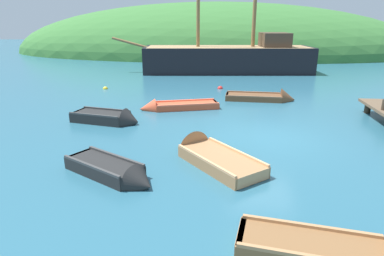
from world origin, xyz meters
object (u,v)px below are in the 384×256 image
rowboat_far (110,119)px  rowboat_outer_left (208,156)px  rowboat_outer_right (114,173)px  sailing_ship (229,62)px  buoy_yellow (105,89)px  buoy_red (220,89)px  rowboat_portside (174,107)px  rowboat_near_dock (266,99)px

rowboat_far → rowboat_outer_left: size_ratio=0.91×
rowboat_outer_right → rowboat_outer_left: rowboat_outer_left is taller
rowboat_far → sailing_ship: bearing=82.9°
buoy_yellow → buoy_red: size_ratio=0.90×
sailing_ship → buoy_red: 7.26m
rowboat_far → rowboat_outer_left: 5.64m
rowboat_outer_left → buoy_yellow: (-7.23, 10.40, -0.12)m
sailing_ship → rowboat_portside: sailing_ship is taller
sailing_ship → buoy_red: (-0.49, -7.20, -0.82)m
sailing_ship → rowboat_outer_left: size_ratio=4.80×
rowboat_outer_right → buoy_red: rowboat_outer_right is taller
rowboat_outer_left → buoy_red: size_ratio=9.79×
sailing_ship → rowboat_near_dock: bearing=95.4°
rowboat_near_dock → buoy_red: 3.90m
sailing_ship → rowboat_portside: bearing=71.8°
rowboat_outer_left → buoy_red: (0.02, 11.31, -0.12)m
buoy_yellow → sailing_ship: bearing=46.3°
rowboat_portside → buoy_yellow: (-5.14, 4.40, -0.08)m
rowboat_outer_left → buoy_yellow: 12.67m
rowboat_outer_right → buoy_yellow: bearing=141.3°
rowboat_outer_right → rowboat_far: (-1.92, 5.00, 0.02)m
buoy_yellow → buoy_red: 7.31m
sailing_ship → rowboat_outer_left: 18.53m
buoy_yellow → rowboat_far: bearing=-68.0°
rowboat_portside → rowboat_near_dock: (4.72, 2.41, 0.00)m
sailing_ship → buoy_yellow: size_ratio=51.91×
rowboat_far → buoy_red: rowboat_far is taller
rowboat_outer_right → rowboat_outer_left: 2.93m
rowboat_portside → buoy_red: 5.72m
rowboat_portside → rowboat_near_dock: 5.30m
rowboat_outer_left → rowboat_far: bearing=11.3°
rowboat_portside → buoy_yellow: bearing=-57.8°
buoy_yellow → rowboat_outer_left: bearing=-55.2°
rowboat_near_dock → rowboat_far: bearing=-142.5°
sailing_ship → rowboat_outer_left: (-0.50, -18.51, -0.70)m
rowboat_outer_left → buoy_yellow: size_ratio=10.82×
sailing_ship → buoy_yellow: sailing_ship is taller
sailing_ship → rowboat_far: (-4.94, -15.02, -0.67)m
rowboat_near_dock → buoy_yellow: size_ratio=11.87×
sailing_ship → buoy_yellow: 11.24m
rowboat_near_dock → buoy_red: bearing=134.5°
buoy_red → rowboat_portside: bearing=-111.7°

